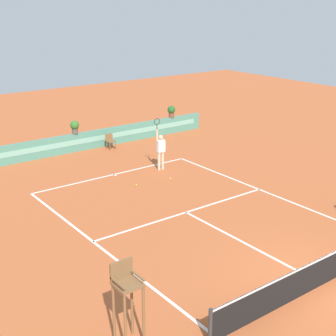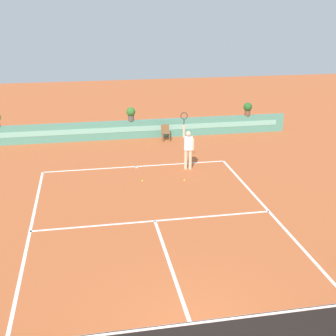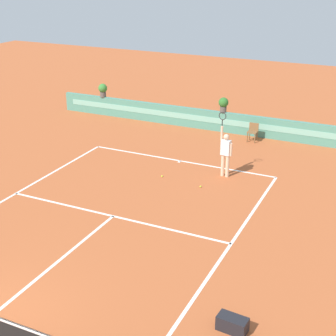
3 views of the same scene
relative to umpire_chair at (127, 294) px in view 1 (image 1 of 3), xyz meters
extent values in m
plane|color=#B2562D|center=(5.93, 4.74, -1.34)|extent=(60.00, 60.00, 0.00)
cube|color=white|center=(5.93, 10.63, -1.34)|extent=(8.22, 0.10, 0.01)
cube|color=white|center=(5.93, 5.14, -1.34)|extent=(8.22, 0.10, 0.01)
cube|color=white|center=(5.93, 1.94, -1.34)|extent=(0.10, 6.40, 0.01)
cube|color=white|center=(1.82, 4.68, -1.34)|extent=(0.10, 11.89, 0.01)
cube|color=white|center=(10.04, 4.68, -1.34)|extent=(0.10, 11.89, 0.01)
cube|color=white|center=(5.93, 10.53, -1.34)|extent=(0.10, 0.20, 0.01)
cylinder|color=#333333|center=(1.52, -1.26, -0.84)|extent=(0.10, 0.10, 1.00)
cube|color=black|center=(5.93, -1.26, -0.87)|extent=(8.82, 0.02, 0.95)
cube|color=white|center=(5.93, -1.26, -0.42)|extent=(8.82, 0.03, 0.06)
cube|color=#4C8E7A|center=(5.93, 15.13, -0.84)|extent=(18.00, 0.20, 1.00)
cube|color=#7ABCA8|center=(5.93, 15.02, -0.79)|extent=(17.10, 0.01, 0.28)
cylinder|color=brown|center=(-0.25, -0.32, -0.54)|extent=(0.07, 0.07, 1.60)
cylinder|color=brown|center=(0.25, -0.32, -0.54)|extent=(0.07, 0.07, 1.60)
cylinder|color=brown|center=(-0.25, 0.19, -0.54)|extent=(0.07, 0.07, 1.60)
cylinder|color=brown|center=(0.25, 0.19, -0.54)|extent=(0.07, 0.07, 1.60)
cube|color=brown|center=(0.00, -0.06, 0.29)|extent=(0.60, 0.60, 0.06)
cube|color=brown|center=(0.00, 0.21, 0.56)|extent=(0.60, 0.06, 0.48)
cube|color=brown|center=(-0.27, -0.06, 0.44)|extent=(0.06, 0.60, 0.04)
cube|color=brown|center=(0.27, -0.06, 0.44)|extent=(0.06, 0.60, 0.04)
cylinder|color=brown|center=(7.79, 14.15, -1.12)|extent=(0.05, 0.05, 0.45)
cylinder|color=brown|center=(8.14, 14.15, -1.12)|extent=(0.05, 0.05, 0.45)
cylinder|color=brown|center=(7.79, 14.50, -1.12)|extent=(0.05, 0.05, 0.45)
cylinder|color=brown|center=(8.14, 14.50, -1.12)|extent=(0.05, 0.05, 0.45)
cube|color=brown|center=(7.96, 14.33, -0.87)|extent=(0.44, 0.44, 0.04)
cube|color=brown|center=(7.96, 14.53, -0.67)|extent=(0.44, 0.04, 0.36)
cylinder|color=beige|center=(8.27, 9.88, -0.89)|extent=(0.14, 0.14, 0.90)
cylinder|color=beige|center=(8.07, 9.90, -0.89)|extent=(0.14, 0.14, 0.90)
cube|color=white|center=(8.17, 9.89, -0.14)|extent=(0.38, 0.26, 0.60)
sphere|color=beige|center=(8.17, 9.89, 0.29)|extent=(0.22, 0.22, 0.22)
cylinder|color=beige|center=(7.97, 9.92, 0.41)|extent=(0.09, 0.09, 0.55)
cylinder|color=black|center=(7.97, 9.92, 0.83)|extent=(0.04, 0.04, 0.24)
torus|color=#262626|center=(7.97, 9.92, 1.09)|extent=(0.31, 0.07, 0.31)
cylinder|color=beige|center=(8.39, 9.87, -0.19)|extent=(0.09, 0.09, 0.50)
sphere|color=#CCE033|center=(5.98, 8.76, -1.31)|extent=(0.07, 0.07, 0.07)
sphere|color=#CCE033|center=(7.71, 8.51, -1.31)|extent=(0.07, 0.07, 0.07)
cylinder|color=#514C47|center=(6.21, 15.13, -0.20)|extent=(0.32, 0.32, 0.28)
sphere|color=#2D6B28|center=(6.21, 15.13, 0.14)|extent=(0.48, 0.48, 0.48)
cylinder|color=brown|center=(12.77, 15.13, -0.20)|extent=(0.32, 0.32, 0.28)
sphere|color=#235B23|center=(12.77, 15.13, 0.14)|extent=(0.48, 0.48, 0.48)
camera|label=1|loc=(-5.14, -8.50, 6.52)|focal=52.35mm
camera|label=2|loc=(3.87, -8.52, 5.68)|focal=48.35mm
camera|label=3|loc=(13.87, -7.39, 6.50)|focal=53.51mm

